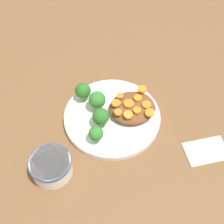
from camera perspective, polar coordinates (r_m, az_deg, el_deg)
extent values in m
plane|color=brown|center=(0.87, 0.00, -1.25)|extent=(4.00, 4.00, 0.00)
cylinder|color=white|center=(0.87, 0.00, -0.93)|extent=(0.27, 0.27, 0.02)
torus|color=white|center=(0.86, 0.00, -0.60)|extent=(0.26, 0.26, 0.01)
cylinder|color=white|center=(0.78, -11.04, -9.76)|extent=(0.10, 0.10, 0.05)
cylinder|color=#2D478C|center=(0.76, -11.29, -9.00)|extent=(0.10, 0.10, 0.01)
cylinder|color=white|center=(0.77, -11.21, -9.25)|extent=(0.08, 0.08, 0.01)
ellipsoid|color=brown|center=(0.86, 3.73, 0.76)|extent=(0.13, 0.11, 0.03)
cylinder|color=#759E51|center=(0.81, -2.90, -4.76)|extent=(0.02, 0.02, 0.02)
sphere|color=#337A2D|center=(0.79, -2.97, -3.95)|extent=(0.04, 0.04, 0.04)
cylinder|color=#759E51|center=(0.87, -2.68, 1.21)|extent=(0.02, 0.02, 0.02)
sphere|color=#337A2D|center=(0.85, -2.74, 2.26)|extent=(0.05, 0.05, 0.05)
cylinder|color=#759E51|center=(0.83, -2.03, -1.82)|extent=(0.02, 0.02, 0.02)
sphere|color=#286B23|center=(0.81, -2.08, -0.83)|extent=(0.05, 0.05, 0.05)
cylinder|color=#759E51|center=(0.89, -5.22, 2.92)|extent=(0.02, 0.02, 0.02)
sphere|color=#286B23|center=(0.87, -5.33, 3.92)|extent=(0.04, 0.04, 0.04)
cylinder|color=orange|center=(0.84, 0.74, 1.62)|extent=(0.03, 0.03, 0.01)
cylinder|color=orange|center=(0.82, 1.11, -0.03)|extent=(0.02, 0.02, 0.01)
cylinder|color=orange|center=(0.84, 6.34, 1.34)|extent=(0.03, 0.03, 0.00)
cylinder|color=orange|center=(0.85, 4.75, 2.53)|extent=(0.02, 0.02, 0.01)
cylinder|color=orange|center=(0.83, 4.59, 0.32)|extent=(0.02, 0.02, 0.01)
cylinder|color=orange|center=(0.85, 1.50, 2.94)|extent=(0.02, 0.02, 0.01)
cylinder|color=orange|center=(0.87, 5.52, 4.16)|extent=(0.03, 0.03, 0.01)
cylinder|color=orange|center=(0.84, 3.06, 1.51)|extent=(0.03, 0.03, 0.01)
cylinder|color=orange|center=(0.83, 6.90, -0.11)|extent=(0.03, 0.03, 0.01)
cylinder|color=orange|center=(0.82, 2.97, -0.50)|extent=(0.02, 0.02, 0.01)
cube|color=beige|center=(0.85, 16.88, -6.79)|extent=(0.11, 0.07, 0.01)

